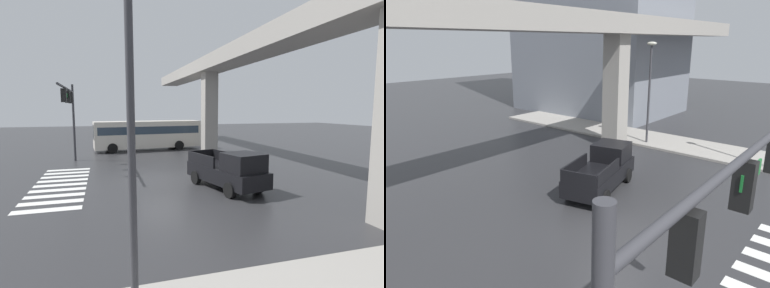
% 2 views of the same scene
% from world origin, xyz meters
% --- Properties ---
extents(ground_plane, '(120.00, 120.00, 0.00)m').
position_xyz_m(ground_plane, '(0.00, 0.00, 0.00)').
color(ground_plane, '#2D2D30').
extents(elevated_overpass, '(56.53, 2.41, 8.94)m').
position_xyz_m(elevated_overpass, '(0.00, 6.70, 7.72)').
color(elevated_overpass, '#9E9991').
rests_on(elevated_overpass, ground).
extents(sidewalk_east, '(4.00, 36.00, 0.15)m').
position_xyz_m(sidewalk_east, '(13.21, 2.00, 0.07)').
color(sidewalk_east, '#9E9991').
rests_on(sidewalk_east, ground).
extents(pickup_truck, '(5.40, 3.04, 2.08)m').
position_xyz_m(pickup_truck, '(3.49, 2.99, 0.99)').
color(pickup_truck, black).
rests_on(pickup_truck, ground).
extents(traffic_signal_mast, '(8.69, 0.32, 6.20)m').
position_xyz_m(traffic_signal_mast, '(-5.70, -5.58, 4.56)').
color(traffic_signal_mast, '#38383D').
rests_on(traffic_signal_mast, ground).
extents(street_lamp_mid_block, '(0.44, 0.70, 7.24)m').
position_xyz_m(street_lamp_mid_block, '(12.01, 5.25, 4.56)').
color(street_lamp_mid_block, '#38383D').
rests_on(street_lamp_mid_block, ground).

